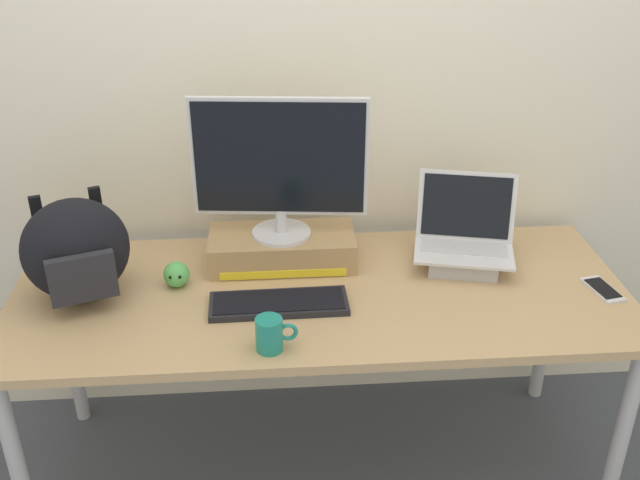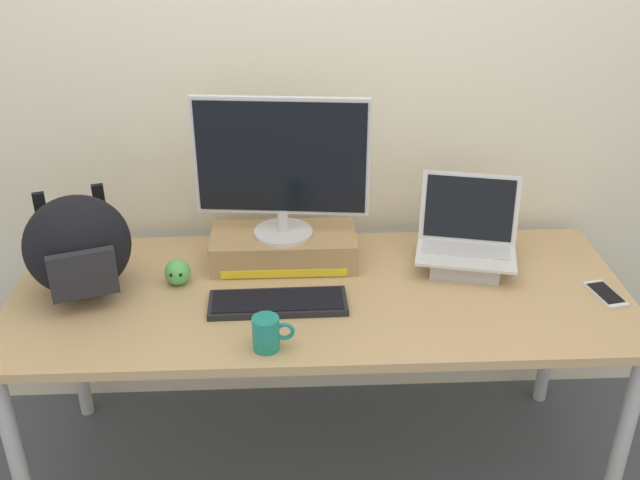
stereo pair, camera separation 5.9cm
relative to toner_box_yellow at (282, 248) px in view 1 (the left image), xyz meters
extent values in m
plane|color=#474C56|center=(0.11, -0.19, -0.79)|extent=(20.00, 20.00, 0.00)
cube|color=silver|center=(0.11, 0.29, 0.51)|extent=(7.00, 0.10, 2.60)
cube|color=tan|center=(0.11, -0.19, -0.07)|extent=(1.94, 0.77, 0.03)
cylinder|color=#B2B2B7|center=(-0.80, -0.52, -0.44)|extent=(0.05, 0.05, 0.71)
cylinder|color=#B2B2B7|center=(1.02, -0.52, -0.44)|extent=(0.05, 0.05, 0.71)
cylinder|color=#B2B2B7|center=(-0.80, 0.13, -0.44)|extent=(0.05, 0.05, 0.71)
cylinder|color=#B2B2B7|center=(1.02, 0.13, -0.44)|extent=(0.05, 0.05, 0.71)
cube|color=#A88456|center=(0.00, 0.00, 0.00)|extent=(0.48, 0.22, 0.10)
cube|color=yellow|center=(0.00, -0.11, -0.03)|extent=(0.41, 0.00, 0.03)
cylinder|color=silver|center=(0.00, 0.00, 0.06)|extent=(0.19, 0.19, 0.01)
cylinder|color=silver|center=(0.00, 0.00, 0.10)|extent=(0.04, 0.04, 0.08)
cube|color=silver|center=(0.00, 0.00, 0.32)|extent=(0.56, 0.07, 0.39)
cube|color=black|center=(0.00, -0.01, 0.32)|extent=(0.53, 0.06, 0.36)
cube|color=#ADADB2|center=(0.60, -0.07, -0.02)|extent=(0.26, 0.24, 0.06)
cube|color=silver|center=(0.60, -0.07, 0.01)|extent=(0.37, 0.30, 0.01)
cube|color=#B7B7BC|center=(0.60, -0.05, 0.01)|extent=(0.30, 0.19, 0.00)
cube|color=silver|center=(0.62, 0.01, 0.13)|extent=(0.33, 0.14, 0.23)
cube|color=black|center=(0.62, 0.01, 0.13)|extent=(0.29, 0.12, 0.20)
cube|color=black|center=(-0.02, -0.27, -0.04)|extent=(0.42, 0.15, 0.02)
cube|color=black|center=(-0.02, -0.27, -0.03)|extent=(0.40, 0.13, 0.00)
ellipsoid|color=black|center=(-0.62, -0.16, 0.11)|extent=(0.37, 0.31, 0.33)
cube|color=#232328|center=(-0.58, -0.28, 0.08)|extent=(0.19, 0.09, 0.15)
cube|color=black|center=(-0.75, -0.07, 0.13)|extent=(0.04, 0.03, 0.24)
cube|color=black|center=(-0.58, -0.02, 0.13)|extent=(0.04, 0.03, 0.24)
cylinder|color=#1E7F70|center=(-0.05, -0.49, 0.00)|extent=(0.08, 0.08, 0.10)
torus|color=#1E7F70|center=(0.00, -0.49, 0.00)|extent=(0.06, 0.01, 0.06)
cube|color=silver|center=(1.00, -0.26, -0.05)|extent=(0.10, 0.16, 0.01)
cube|color=black|center=(1.00, -0.26, -0.04)|extent=(0.08, 0.13, 0.00)
sphere|color=#56B256|center=(-0.34, -0.13, -0.01)|extent=(0.08, 0.08, 0.08)
sphere|color=black|center=(-0.35, -0.16, 0.00)|extent=(0.01, 0.01, 0.01)
sphere|color=black|center=(-0.32, -0.16, 0.00)|extent=(0.01, 0.01, 0.01)
camera|label=1|loc=(-0.04, -2.14, 1.17)|focal=41.01mm
camera|label=2|loc=(0.02, -2.15, 1.17)|focal=41.01mm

